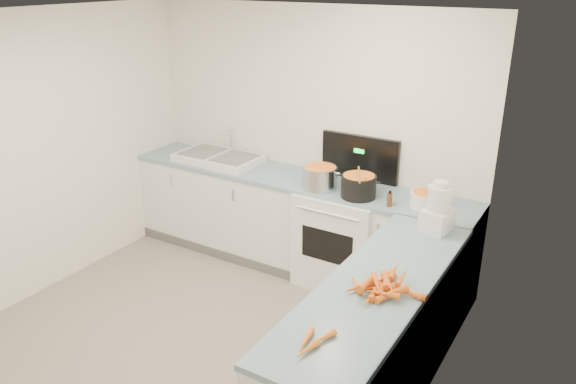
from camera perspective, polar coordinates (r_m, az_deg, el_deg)
The scene contains 19 objects.
floor at distance 4.59m, azimuth -10.82°, elevation -16.00°, with size 3.50×4.00×0.00m, color gray, non-canonical shape.
ceiling at distance 3.67m, azimuth -13.65°, elevation 16.77°, with size 3.50×4.00×0.00m, color white, non-canonical shape.
wall_back at distance 5.49m, azimuth 2.22°, elevation 5.51°, with size 3.50×2.50×0.00m, color white, non-canonical shape.
wall_left at distance 5.26m, azimuth -26.21°, elevation 2.53°, with size 4.00×2.50×0.00m, color white, non-canonical shape.
wall_right at distance 3.13m, azimuth 12.41°, elevation -8.08°, with size 4.00×2.50×0.00m, color white, non-canonical shape.
counter_back at distance 5.52m, azimuth 0.58°, elevation -3.03°, with size 3.50×0.62×0.94m.
counter_right at distance 3.88m, azimuth 8.70°, elevation -15.13°, with size 0.62×2.20×0.94m.
stove at distance 5.27m, azimuth 5.65°, elevation -4.33°, with size 0.76×0.65×1.36m.
sink at distance 5.81m, azimuth -7.05°, elevation 3.48°, with size 0.86×0.52×0.31m.
steel_pot at distance 5.03m, azimuth 3.29°, elevation 1.35°, with size 0.31×0.31×0.23m, color silver.
black_pot at distance 4.87m, azimuth 7.17°, elevation 0.47°, with size 0.30×0.30×0.22m, color black.
wooden_spoon at distance 4.83m, azimuth 7.24°, elevation 1.77°, with size 0.02×0.02×0.40m, color #AD7A47.
mixing_bowl at distance 4.78m, azimuth 13.91°, elevation -0.77°, with size 0.28×0.28×0.13m, color white.
extract_bottle at distance 4.73m, azimuth 10.28°, elevation -0.80°, with size 0.05×0.05×0.11m, color #593319.
spice_jar at distance 4.76m, azimuth 10.34°, elevation -0.86°, with size 0.05×0.05×0.08m, color #E5B266.
food_processor at distance 4.33m, azimuth 15.00°, elevation -1.75°, with size 0.23×0.26×0.40m.
carrot_pile at distance 3.53m, azimuth 9.58°, elevation -9.37°, with size 0.50×0.51×0.09m.
peeled_carrots at distance 3.04m, azimuth 2.44°, elevation -15.00°, with size 0.15×0.30×0.04m.
peelings at distance 5.93m, azimuth -8.55°, elevation 4.16°, with size 0.24×0.29×0.01m.
Camera 1 is at (2.56, -2.61, 2.78)m, focal length 35.00 mm.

